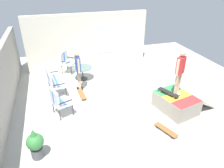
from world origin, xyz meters
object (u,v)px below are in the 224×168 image
object	(u,v)px
skateboard_spare	(166,130)
skateboard_on_ramp	(168,92)
patio_table	(82,71)
potted_plant	(35,143)
patio_chair_near_house	(66,60)
person_skater	(180,70)
patio_chair_by_wall	(58,100)
skateboard_by_bench	(82,94)
person_watching	(78,68)
skate_ramp	(176,102)
patio_bench	(53,79)

from	to	relation	value
skateboard_spare	skateboard_on_ramp	world-z (taller)	skateboard_on_ramp
patio_table	potted_plant	size ratio (longest dim) A/B	0.98
patio_chair_near_house	person_skater	bearing A→B (deg)	-142.41
patio_table	skateboard_spare	bearing A→B (deg)	-157.02
patio_chair_by_wall	person_skater	distance (m)	4.07
skateboard_spare	skateboard_by_bench	bearing A→B (deg)	36.69
person_watching	skateboard_spare	size ratio (longest dim) A/B	2.05
skate_ramp	patio_chair_by_wall	distance (m)	4.04
patio_table	potted_plant	xyz separation A→B (m)	(-4.15, 1.90, 0.06)
patio_chair_by_wall	skateboard_on_ramp	world-z (taller)	patio_chair_by_wall
skateboard_by_bench	skateboard_on_ramp	distance (m)	3.28
person_skater	skateboard_on_ramp	xyz separation A→B (m)	(0.09, 0.24, -0.86)
skate_ramp	skateboard_on_ramp	bearing A→B (deg)	64.06
patio_chair_near_house	patio_table	world-z (taller)	patio_chair_near_house
patio_chair_by_wall	skateboard_spare	bearing A→B (deg)	-120.92
skateboard_spare	skateboard_on_ramp	size ratio (longest dim) A/B	1.01
patio_table	patio_chair_near_house	bearing A→B (deg)	30.39
person_watching	skateboard_on_ramp	xyz separation A→B (m)	(-2.27, -2.73, -0.31)
patio_bench	skate_ramp	bearing A→B (deg)	-121.14
person_skater	skateboard_by_bench	distance (m)	3.78
patio_bench	patio_chair_by_wall	bearing A→B (deg)	-176.20
person_skater	potted_plant	size ratio (longest dim) A/B	1.77
patio_table	skateboard_spare	xyz separation A→B (m)	(-4.27, -1.81, -0.32)
skateboard_on_ramp	person_watching	bearing A→B (deg)	50.26
skateboard_spare	potted_plant	size ratio (longest dim) A/B	0.89
patio_bench	patio_table	distance (m)	1.58
skateboard_by_bench	potted_plant	xyz separation A→B (m)	(-2.70, 1.61, 0.38)
patio_chair_by_wall	potted_plant	size ratio (longest dim) A/B	1.11
patio_bench	skateboard_by_bench	xyz separation A→B (m)	(-0.59, -1.01, -0.53)
patio_chair_by_wall	patio_bench	bearing A→B (deg)	3.80
person_skater	potted_plant	distance (m)	4.80
patio_bench	potted_plant	size ratio (longest dim) A/B	1.42
patio_chair_by_wall	person_watching	size ratio (longest dim) A/B	0.61
patio_bench	patio_chair_by_wall	size ratio (longest dim) A/B	1.28
patio_table	skateboard_by_bench	distance (m)	1.52
skateboard_by_bench	patio_table	bearing A→B (deg)	-11.16
skateboard_on_ramp	potted_plant	distance (m)	4.47
patio_bench	patio_chair_near_house	world-z (taller)	same
patio_bench	potted_plant	world-z (taller)	patio_bench
patio_bench	patio_chair_near_house	bearing A→B (deg)	-20.88
person_watching	potted_plant	world-z (taller)	person_watching
person_skater	patio_chair_by_wall	bearing A→B (deg)	78.52
potted_plant	person_watching	bearing A→B (deg)	-26.56
patio_bench	skateboard_by_bench	bearing A→B (deg)	-120.11
skate_ramp	patio_chair_near_house	bearing A→B (deg)	37.69
skateboard_by_bench	patio_chair_by_wall	bearing A→B (deg)	138.40
skate_ramp	patio_chair_near_house	size ratio (longest dim) A/B	2.02
patio_chair_by_wall	skateboard_on_ramp	xyz separation A→B (m)	(-0.70, -3.64, 0.06)
patio_chair_by_wall	potted_plant	xyz separation A→B (m)	(-1.68, 0.71, -0.15)
skate_ramp	potted_plant	xyz separation A→B (m)	(-0.84, 4.65, 0.17)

